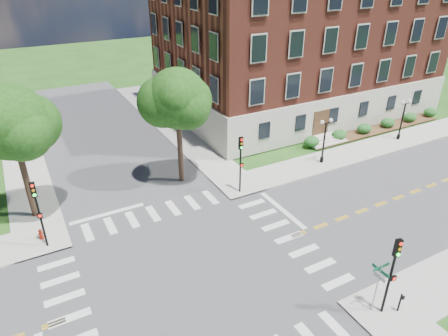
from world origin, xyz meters
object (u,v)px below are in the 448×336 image
twin_lamp_west (324,138)px  twin_lamp_east (403,117)px  traffic_signal_nw (38,207)px  street_sign_pole (379,279)px  traffic_signal_ne (241,158)px  push_button_post (400,302)px  fire_hydrant (41,234)px  traffic_signal_se (393,267)px

twin_lamp_west → twin_lamp_east: bearing=1.7°
traffic_signal_nw → street_sign_pole: (14.66, -14.13, -0.88)m
traffic_signal_nw → twin_lamp_east: bearing=1.8°
traffic_signal_ne → traffic_signal_nw: 14.67m
traffic_signal_nw → push_button_post: (15.83, -14.87, -2.39)m
twin_lamp_east → fire_hydrant: twin_lamp_east is taller
twin_lamp_east → twin_lamp_west: bearing=-178.3°
traffic_signal_nw → twin_lamp_west: size_ratio=1.13×
traffic_signal_se → traffic_signal_nw: size_ratio=1.00×
traffic_signal_se → fire_hydrant: traffic_signal_se is taller
twin_lamp_west → street_sign_pole: (-9.37, -14.93, -0.21)m
traffic_signal_nw → twin_lamp_west: (24.02, 0.81, -0.66)m
street_sign_pole → fire_hydrant: street_sign_pole is taller
twin_lamp_west → traffic_signal_se: bearing=-120.4°
traffic_signal_ne → traffic_signal_nw: size_ratio=1.00×
fire_hydrant → twin_lamp_west: bearing=-0.5°
twin_lamp_west → push_button_post: bearing=-117.6°
street_sign_pole → fire_hydrant: (-14.90, 15.12, -1.84)m
traffic_signal_nw → push_button_post: 21.85m
twin_lamp_west → traffic_signal_ne: bearing=-174.3°
traffic_signal_se → traffic_signal_nw: 20.88m
twin_lamp_east → street_sign_pole: size_ratio=1.36×
twin_lamp_east → push_button_post: size_ratio=3.53×
traffic_signal_se → street_sign_pole: 1.02m
traffic_signal_ne → push_button_post: (1.17, -14.74, -2.39)m
traffic_signal_ne → twin_lamp_east: 20.03m
traffic_signal_ne → twin_lamp_west: 9.43m
fire_hydrant → push_button_post: bearing=-44.6°
twin_lamp_east → traffic_signal_ne: bearing=-176.4°
traffic_signal_se → twin_lamp_east: (19.60, 15.59, -0.66)m
traffic_signal_ne → twin_lamp_west: traffic_signal_ne is taller
traffic_signal_ne → fire_hydrant: (-14.91, 1.13, -2.72)m
street_sign_pole → twin_lamp_east: bearing=37.3°
twin_lamp_west → fire_hydrant: 24.35m
twin_lamp_west → fire_hydrant: bearing=179.5°
traffic_signal_se → push_button_post: 2.55m
fire_hydrant → traffic_signal_se: bearing=-45.3°
twin_lamp_west → fire_hydrant: size_ratio=5.64×
traffic_signal_nw → twin_lamp_west: bearing=1.9°
twin_lamp_west → twin_lamp_east: same height
traffic_signal_nw → push_button_post: bearing=-43.2°
traffic_signal_ne → traffic_signal_nw: (-14.66, 0.13, 0.00)m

